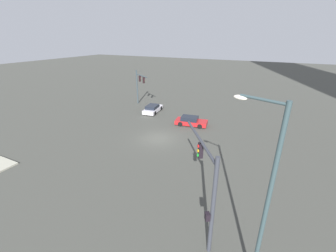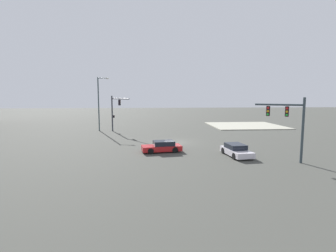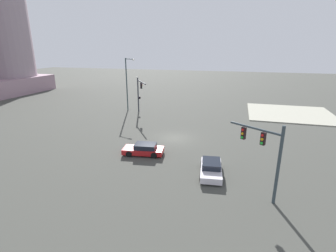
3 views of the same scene
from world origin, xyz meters
The scene contains 7 objects.
ground_plane centered at (0.00, 0.00, 0.00)m, with size 196.66×196.66×0.00m, color #41423C.
sidewalk_corner centered at (17.26, -16.28, 0.07)m, with size 12.89×13.87×0.15m, color #A2A18E.
traffic_signal_near_corner centered at (10.75, 8.93, 4.02)m, with size 5.15×3.44×6.11m.
traffic_signal_opposite_side centered at (-10.93, -9.54, 3.92)m, with size 2.56×3.66×5.97m.
streetlamp_curved_arm centered at (12.26, 11.79, 5.27)m, with size 1.04×2.16×9.26m.
sedan_car_approaching centered at (-5.75, 1.98, 0.57)m, with size 2.41×4.49×1.21m.
sedan_car_waiting_far centered at (-8.29, -5.45, 0.57)m, with size 4.43×2.31×1.21m.
Camera 2 is at (-33.60, 3.56, 6.11)m, focal length 27.72 mm.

